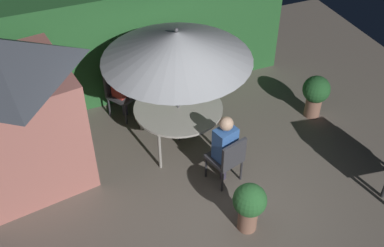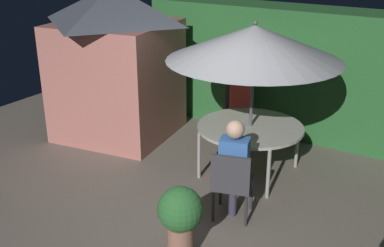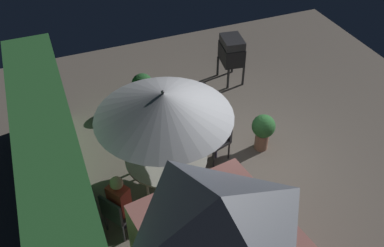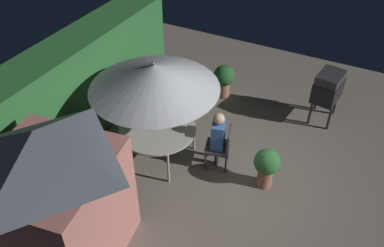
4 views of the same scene
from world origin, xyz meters
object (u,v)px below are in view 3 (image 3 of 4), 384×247
object	(u,v)px
potted_plant_by_shed	(143,87)
person_in_red	(119,198)
chair_far_side	(219,136)
potted_plant_by_grill	(263,129)
person_in_blue	(216,128)
bbq_grill	(232,51)
patio_table	(166,158)
patio_umbrella	(163,105)
chair_near_shed	(117,212)

from	to	relation	value
potted_plant_by_shed	person_in_red	xyz separation A→B (m)	(-3.26, 1.34, 0.27)
chair_far_side	person_in_red	world-z (taller)	person_in_red
potted_plant_by_grill	person_in_blue	xyz separation A→B (m)	(0.10, 1.03, 0.28)
chair_far_side	potted_plant_by_grill	size ratio (longest dim) A/B	1.08
bbq_grill	chair_far_side	bearing A→B (deg)	149.43
patio_table	potted_plant_by_grill	xyz separation A→B (m)	(0.23, -2.17, -0.18)
potted_plant_by_grill	chair_far_side	bearing A→B (deg)	82.74
patio_table	potted_plant_by_shed	size ratio (longest dim) A/B	1.79
bbq_grill	chair_far_side	world-z (taller)	bbq_grill
patio_table	patio_umbrella	world-z (taller)	patio_umbrella
potted_plant_by_shed	chair_near_shed	bearing A→B (deg)	156.82
chair_far_side	potted_plant_by_shed	xyz separation A→B (m)	(2.22, 0.93, -0.01)
patio_umbrella	chair_far_side	world-z (taller)	patio_umbrella
patio_table	person_in_blue	world-z (taller)	person_in_blue
bbq_grill	person_in_red	distance (m)	5.07
chair_far_side	person_in_blue	distance (m)	0.28
person_in_red	bbq_grill	bearing A→B (deg)	-46.95
person_in_blue	potted_plant_by_grill	bearing A→B (deg)	-95.36
patio_umbrella	potted_plant_by_shed	distance (m)	2.95
patio_umbrella	potted_plant_by_grill	xyz separation A→B (m)	(0.23, -2.17, -1.41)
potted_plant_by_shed	chair_far_side	bearing A→B (deg)	-157.25
potted_plant_by_shed	bbq_grill	bearing A→B (deg)	-85.15
potted_plant_by_grill	person_in_red	bearing A→B (deg)	105.96
chair_far_side	chair_near_shed	bearing A→B (deg)	114.86
chair_far_side	bbq_grill	bearing A→B (deg)	-30.57
bbq_grill	person_in_red	world-z (taller)	person_in_red
chair_far_side	person_in_red	distance (m)	2.51
chair_near_shed	person_in_blue	xyz separation A→B (m)	(1.06, -2.26, 0.26)
person_in_red	person_in_blue	distance (m)	2.42
patio_umbrella	person_in_red	bearing A→B (deg)	123.12
chair_far_side	person_in_blue	bearing A→B (deg)	106.17
patio_table	person_in_blue	bearing A→B (deg)	-73.83
person_in_red	patio_table	bearing A→B (deg)	-56.88
patio_umbrella	potted_plant_by_grill	size ratio (longest dim) A/B	2.85
patio_umbrella	potted_plant_by_grill	world-z (taller)	patio_umbrella
chair_near_shed	patio_table	bearing A→B (deg)	-56.88
patio_umbrella	chair_near_shed	distance (m)	1.93
patio_umbrella	potted_plant_by_shed	bearing A→B (deg)	-6.50
bbq_grill	chair_near_shed	world-z (taller)	bbq_grill
patio_table	patio_umbrella	bearing A→B (deg)	-89.78
chair_far_side	potted_plant_by_shed	distance (m)	2.41
patio_table	person_in_blue	xyz separation A→B (m)	(0.33, -1.14, 0.10)
bbq_grill	potted_plant_by_shed	world-z (taller)	bbq_grill
patio_table	potted_plant_by_shed	distance (m)	2.60
chair_near_shed	chair_far_side	size ratio (longest dim) A/B	1.00
patio_umbrella	chair_far_side	bearing A→B (deg)	-73.83
patio_umbrella	bbq_grill	bearing A→B (deg)	-43.72
potted_plant_by_grill	person_in_red	xyz separation A→B (m)	(-0.92, 3.22, 0.28)
potted_plant_by_shed	person_in_red	size ratio (longest dim) A/B	0.67
chair_near_shed	potted_plant_by_grill	xyz separation A→B (m)	(0.97, -3.29, -0.01)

